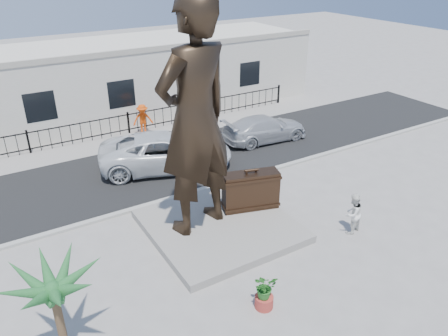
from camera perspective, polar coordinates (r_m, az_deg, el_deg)
The scene contains 15 objects.
ground at distance 16.24m, azimuth 3.71°, elevation -10.00°, with size 100.00×100.00×0.00m, color #9E9991.
street at distance 22.31m, azimuth -8.00°, elevation 0.61°, with size 40.00×7.00×0.01m, color black.
curb at distance 19.45m, azimuth -3.82°, elevation -3.10°, with size 40.00×0.25×0.12m, color #A5A399.
far_sidewalk at distance 25.74m, azimuth -11.63°, elevation 3.94°, with size 40.00×2.50×0.02m, color #9E9991.
plinth at distance 16.96m, azimuth -0.58°, elevation -7.56°, with size 5.20×5.20×0.30m, color gray.
fence at distance 26.23m, azimuth -12.37°, elevation 5.69°, with size 22.00×0.10×1.20m, color black.
building at distance 29.60m, azimuth -15.50°, elevation 10.97°, with size 28.00×7.00×4.40m, color silver.
statue at distance 14.92m, azimuth -3.85°, elevation 6.33°, with size 3.08×2.02×8.44m, color black.
suitcase at distance 17.45m, azimuth 3.51°, elevation -2.96°, with size 2.23×0.71×1.57m, color #322115.
tourist at distance 17.14m, azimuth 16.45°, elevation -5.74°, with size 0.79×0.62×1.63m, color white.
car_white at distance 21.47m, azimuth -7.57°, elevation 2.19°, with size 2.94×6.38×1.77m, color silver.
car_silver at distance 24.69m, azimuth 5.38°, elevation 5.17°, with size 1.99×4.89×1.42m, color #B3B5B8.
worker at distance 25.81m, azimuth -10.55°, elevation 6.25°, with size 1.15×0.66×1.79m, color #E3490B.
planter at distance 13.76m, azimuth 5.25°, elevation -17.00°, with size 0.56×0.56×0.40m, color #B0382E.
shrub at distance 13.37m, azimuth 5.35°, elevation -15.19°, with size 0.69×0.59×0.76m, color #286E23.
Camera 1 is at (-7.63, -10.61, 9.65)m, focal length 35.00 mm.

